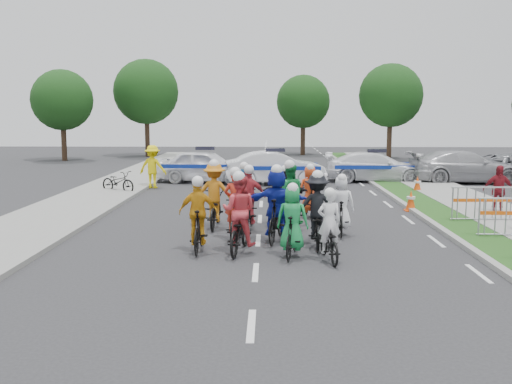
{
  "coord_description": "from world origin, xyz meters",
  "views": [
    {
      "loc": [
        0.26,
        -11.5,
        3.28
      ],
      "look_at": [
        -0.08,
        4.27,
        1.1
      ],
      "focal_mm": 40.0,
      "sensor_mm": 36.0,
      "label": 1
    }
  ],
  "objects_px": {
    "rider_8": "(289,204)",
    "tree_0": "(62,100)",
    "rider_0": "(329,236)",
    "tree_4": "(303,102)",
    "marshal_hiviz": "(153,167)",
    "rider_12": "(244,202)",
    "tree_3": "(146,92)",
    "rider_1": "(292,228)",
    "rider_10": "(215,201)",
    "rider_7": "(341,211)",
    "rider_4": "(317,217)",
    "parked_bike": "(118,182)",
    "rider_13": "(310,196)",
    "police_car_1": "(275,168)",
    "civilian_sedan": "(464,167)",
    "rider_2": "(239,222)",
    "tree_1": "(391,96)",
    "barrier_2": "(484,205)",
    "cone_0": "(411,201)",
    "rider_6": "(236,216)",
    "rider_11": "(285,200)",
    "rider_9": "(249,205)",
    "police_car_0": "(205,166)",
    "rider_3": "(199,222)",
    "cone_1": "(417,185)",
    "police_car_2": "(376,167)",
    "spectator_2": "(498,190)"
  },
  "relations": [
    {
      "from": "rider_8",
      "to": "tree_0",
      "type": "distance_m",
      "value": 28.06
    },
    {
      "from": "rider_0",
      "to": "tree_4",
      "type": "xyz_separation_m",
      "value": [
        1.39,
        33.0,
        3.63
      ]
    },
    {
      "from": "tree_4",
      "to": "marshal_hiviz",
      "type": "bearing_deg",
      "value": -110.83
    },
    {
      "from": "rider_12",
      "to": "tree_3",
      "type": "height_order",
      "value": "tree_3"
    },
    {
      "from": "rider_1",
      "to": "tree_4",
      "type": "distance_m",
      "value": 32.93
    },
    {
      "from": "rider_10",
      "to": "tree_4",
      "type": "bearing_deg",
      "value": -96.93
    },
    {
      "from": "rider_7",
      "to": "rider_4",
      "type": "bearing_deg",
      "value": 63.91
    },
    {
      "from": "parked_bike",
      "to": "rider_13",
      "type": "bearing_deg",
      "value": -96.65
    },
    {
      "from": "police_car_1",
      "to": "rider_13",
      "type": "bearing_deg",
      "value": 178.56
    },
    {
      "from": "police_car_1",
      "to": "civilian_sedan",
      "type": "relative_size",
      "value": 0.88
    },
    {
      "from": "rider_2",
      "to": "rider_8",
      "type": "bearing_deg",
      "value": -106.42
    },
    {
      "from": "police_car_1",
      "to": "tree_1",
      "type": "height_order",
      "value": "tree_1"
    },
    {
      "from": "rider_0",
      "to": "rider_12",
      "type": "height_order",
      "value": "rider_12"
    },
    {
      "from": "barrier_2",
      "to": "police_car_1",
      "type": "bearing_deg",
      "value": 122.8
    },
    {
      "from": "cone_0",
      "to": "tree_1",
      "type": "relative_size",
      "value": 0.1
    },
    {
      "from": "marshal_hiviz",
      "to": "barrier_2",
      "type": "height_order",
      "value": "marshal_hiviz"
    },
    {
      "from": "rider_8",
      "to": "tree_0",
      "type": "xyz_separation_m",
      "value": [
        -14.85,
        23.56,
        3.45
      ]
    },
    {
      "from": "marshal_hiviz",
      "to": "cone_0",
      "type": "bearing_deg",
      "value": 160.9
    },
    {
      "from": "rider_6",
      "to": "tree_3",
      "type": "xyz_separation_m",
      "value": [
        -8.41,
        28.89,
        4.25
      ]
    },
    {
      "from": "rider_8",
      "to": "rider_11",
      "type": "relative_size",
      "value": 1.12
    },
    {
      "from": "rider_1",
      "to": "rider_9",
      "type": "bearing_deg",
      "value": -59.64
    },
    {
      "from": "tree_1",
      "to": "rider_2",
      "type": "bearing_deg",
      "value": -108.44
    },
    {
      "from": "rider_8",
      "to": "police_car_0",
      "type": "xyz_separation_m",
      "value": [
        -3.59,
        11.09,
        0.04
      ]
    },
    {
      "from": "rider_3",
      "to": "tree_4",
      "type": "xyz_separation_m",
      "value": [
        4.39,
        32.22,
        3.48
      ]
    },
    {
      "from": "rider_6",
      "to": "marshal_hiviz",
      "type": "xyz_separation_m",
      "value": [
        -4.25,
        10.28,
        0.31
      ]
    },
    {
      "from": "rider_2",
      "to": "rider_4",
      "type": "xyz_separation_m",
      "value": [
        1.89,
        0.74,
        0.01
      ]
    },
    {
      "from": "rider_9",
      "to": "parked_bike",
      "type": "xyz_separation_m",
      "value": [
        -5.72,
        7.55,
        -0.26
      ]
    },
    {
      "from": "rider_3",
      "to": "rider_6",
      "type": "relative_size",
      "value": 0.95
    },
    {
      "from": "tree_3",
      "to": "police_car_1",
      "type": "bearing_deg",
      "value": -60.72
    },
    {
      "from": "rider_12",
      "to": "rider_13",
      "type": "relative_size",
      "value": 1.06
    },
    {
      "from": "rider_6",
      "to": "cone_0",
      "type": "relative_size",
      "value": 2.76
    },
    {
      "from": "rider_1",
      "to": "rider_8",
      "type": "distance_m",
      "value": 3.11
    },
    {
      "from": "rider_1",
      "to": "rider_6",
      "type": "xyz_separation_m",
      "value": [
        -1.4,
        1.79,
        -0.04
      ]
    },
    {
      "from": "rider_12",
      "to": "marshal_hiviz",
      "type": "xyz_separation_m",
      "value": [
        -4.36,
        7.7,
        0.34
      ]
    },
    {
      "from": "rider_7",
      "to": "rider_10",
      "type": "relative_size",
      "value": 0.85
    },
    {
      "from": "rider_6",
      "to": "tree_4",
      "type": "bearing_deg",
      "value": -92.06
    },
    {
      "from": "rider_9",
      "to": "police_car_0",
      "type": "relative_size",
      "value": 0.41
    },
    {
      "from": "rider_0",
      "to": "rider_10",
      "type": "bearing_deg",
      "value": -58.88
    },
    {
      "from": "rider_8",
      "to": "cone_1",
      "type": "distance_m",
      "value": 9.58
    },
    {
      "from": "rider_1",
      "to": "cone_1",
      "type": "distance_m",
      "value": 12.25
    },
    {
      "from": "police_car_1",
      "to": "barrier_2",
      "type": "relative_size",
      "value": 2.31
    },
    {
      "from": "rider_2",
      "to": "cone_1",
      "type": "height_order",
      "value": "rider_2"
    },
    {
      "from": "barrier_2",
      "to": "rider_4",
      "type": "bearing_deg",
      "value": -150.54
    },
    {
      "from": "police_car_2",
      "to": "cone_1",
      "type": "xyz_separation_m",
      "value": [
        1.0,
        -3.87,
        -0.37
      ]
    },
    {
      "from": "rider_9",
      "to": "spectator_2",
      "type": "height_order",
      "value": "rider_9"
    },
    {
      "from": "cone_1",
      "to": "tree_1",
      "type": "relative_size",
      "value": 0.1
    },
    {
      "from": "rider_3",
      "to": "rider_11",
      "type": "xyz_separation_m",
      "value": [
        2.13,
        3.33,
        0.05
      ]
    },
    {
      "from": "barrier_2",
      "to": "parked_bike",
      "type": "bearing_deg",
      "value": 152.92
    },
    {
      "from": "cone_0",
      "to": "tree_3",
      "type": "distance_m",
      "value": 28.48
    },
    {
      "from": "rider_8",
      "to": "tree_3",
      "type": "bearing_deg",
      "value": -69.79
    }
  ]
}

